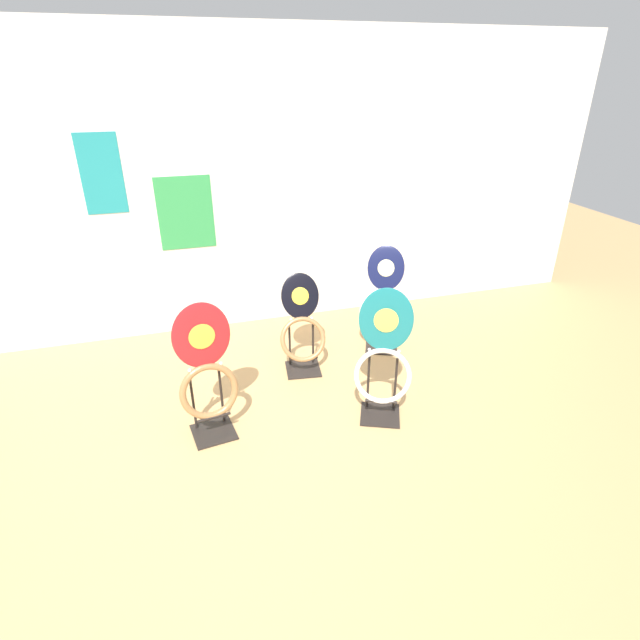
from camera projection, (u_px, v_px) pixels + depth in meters
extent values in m
plane|color=tan|center=(241.00, 486.00, 3.01)|extent=(14.00, 14.00, 0.00)
cube|color=silver|center=(192.00, 192.00, 4.31)|extent=(8.00, 0.06, 2.60)
cube|color=#2D8E47|center=(186.00, 213.00, 4.34)|extent=(0.47, 0.01, 0.63)
cube|color=teal|center=(101.00, 174.00, 4.02)|extent=(0.32, 0.01, 0.64)
cube|color=black|center=(380.00, 415.00, 3.62)|extent=(0.37, 0.37, 0.01)
cylinder|color=black|center=(368.00, 382.00, 3.61)|extent=(0.02, 0.02, 0.42)
cylinder|color=black|center=(395.00, 384.00, 3.59)|extent=(0.02, 0.02, 0.42)
cylinder|color=black|center=(381.00, 401.00, 3.47)|extent=(0.21, 0.11, 0.02)
torus|color=silver|center=(383.00, 376.00, 3.44)|extent=(0.42, 0.29, 0.39)
ellipsoid|color=#197075|center=(386.00, 320.00, 3.33)|extent=(0.36, 0.21, 0.45)
ellipsoid|color=#EADB4C|center=(386.00, 320.00, 3.32)|extent=(0.16, 0.09, 0.17)
sphere|color=silver|center=(369.00, 350.00, 3.42)|extent=(0.02, 0.02, 0.02)
sphere|color=silver|center=(399.00, 351.00, 3.40)|extent=(0.02, 0.02, 0.02)
cube|color=black|center=(303.00, 369.00, 4.17)|extent=(0.31, 0.31, 0.01)
cylinder|color=black|center=(290.00, 345.00, 4.16)|extent=(0.02, 0.02, 0.36)
cylinder|color=black|center=(313.00, 344.00, 4.18)|extent=(0.02, 0.02, 0.36)
cylinder|color=black|center=(304.00, 358.00, 4.04)|extent=(0.22, 0.05, 0.02)
torus|color=#9E7042|center=(303.00, 339.00, 4.02)|extent=(0.39, 0.26, 0.34)
ellipsoid|color=black|center=(300.00, 296.00, 4.01)|extent=(0.32, 0.19, 0.36)
ellipsoid|color=yellow|center=(300.00, 296.00, 3.99)|extent=(0.14, 0.07, 0.14)
sphere|color=silver|center=(291.00, 320.00, 4.02)|extent=(0.02, 0.02, 0.02)
sphere|color=silver|center=(312.00, 318.00, 4.04)|extent=(0.02, 0.02, 0.02)
cube|color=black|center=(214.00, 432.00, 3.45)|extent=(0.32, 0.32, 0.01)
cylinder|color=black|center=(193.00, 402.00, 3.38)|extent=(0.02, 0.02, 0.44)
cylinder|color=black|center=(221.00, 395.00, 3.46)|extent=(0.02, 0.02, 0.44)
cylinder|color=black|center=(214.00, 417.00, 3.30)|extent=(0.22, 0.05, 0.02)
torus|color=#9E7042|center=(209.00, 391.00, 3.27)|extent=(0.40, 0.18, 0.39)
ellipsoid|color=#AD1E23|center=(201.00, 336.00, 3.13)|extent=(0.37, 0.09, 0.45)
ellipsoid|color=yellow|center=(202.00, 337.00, 3.12)|extent=(0.17, 0.04, 0.17)
sphere|color=silver|center=(190.00, 370.00, 3.19)|extent=(0.02, 0.02, 0.02)
sphere|color=silver|center=(221.00, 363.00, 3.26)|extent=(0.02, 0.02, 0.02)
cube|color=black|center=(381.00, 347.00, 4.51)|extent=(0.37, 0.37, 0.01)
cylinder|color=black|center=(372.00, 319.00, 4.49)|extent=(0.02, 0.02, 0.45)
cylinder|color=black|center=(394.00, 320.00, 4.47)|extent=(0.02, 0.02, 0.45)
cylinder|color=black|center=(382.00, 333.00, 4.35)|extent=(0.21, 0.11, 0.02)
torus|color=beige|center=(384.00, 312.00, 4.33)|extent=(0.48, 0.39, 0.39)
ellipsoid|color=#141942|center=(386.00, 268.00, 4.31)|extent=(0.35, 0.26, 0.38)
ellipsoid|color=beige|center=(386.00, 268.00, 4.29)|extent=(0.15, 0.11, 0.14)
sphere|color=silver|center=(375.00, 290.00, 4.34)|extent=(0.02, 0.02, 0.02)
sphere|color=silver|center=(395.00, 291.00, 4.33)|extent=(0.02, 0.02, 0.02)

